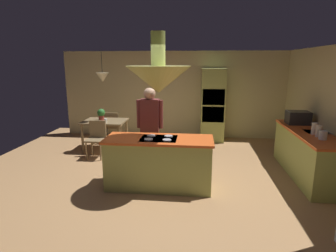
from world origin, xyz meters
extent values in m
plane|color=#AD7F51|center=(0.00, 0.00, 0.00)|extent=(8.16, 8.16, 0.00)
cube|color=beige|center=(0.00, 3.45, 1.27)|extent=(6.80, 0.10, 2.55)
cube|color=#A8B259|center=(0.00, -0.20, 0.44)|extent=(1.86, 0.71, 0.87)
cube|color=#E05B23|center=(0.00, -0.20, 0.89)|extent=(1.92, 0.77, 0.04)
cube|color=black|center=(0.00, -0.20, 0.91)|extent=(0.64, 0.52, 0.01)
cylinder|color=#B2B2B7|center=(-0.16, -0.33, 0.92)|extent=(0.15, 0.15, 0.02)
cylinder|color=#B2B2B7|center=(0.16, -0.33, 0.92)|extent=(0.15, 0.15, 0.02)
cylinder|color=#B2B2B7|center=(-0.16, -0.07, 0.92)|extent=(0.15, 0.15, 0.02)
cylinder|color=#B2B2B7|center=(0.16, -0.07, 0.92)|extent=(0.15, 0.15, 0.02)
cube|color=#A8B259|center=(2.84, 0.60, 0.44)|extent=(0.62, 2.30, 0.87)
cube|color=#E05B23|center=(2.84, 0.60, 0.89)|extent=(0.66, 2.34, 0.04)
cube|color=#B2B2B7|center=(3.00, 0.60, 0.83)|extent=(0.48, 0.36, 0.16)
cube|color=#A8B259|center=(1.10, 3.05, 1.03)|extent=(0.66, 0.62, 2.06)
cube|color=black|center=(1.10, 2.76, 1.30)|extent=(0.60, 0.04, 0.44)
cube|color=black|center=(1.10, 2.76, 0.82)|extent=(0.60, 0.04, 0.44)
cube|color=olive|center=(-1.70, 1.90, 0.74)|extent=(1.07, 0.82, 0.04)
cylinder|color=olive|center=(-2.18, 1.55, 0.36)|extent=(0.06, 0.06, 0.72)
cylinder|color=olive|center=(-1.22, 1.55, 0.36)|extent=(0.06, 0.06, 0.72)
cylinder|color=olive|center=(-2.18, 2.25, 0.36)|extent=(0.06, 0.06, 0.72)
cylinder|color=olive|center=(-1.22, 2.25, 0.36)|extent=(0.06, 0.06, 0.72)
cylinder|color=tan|center=(-0.36, 0.45, 0.43)|extent=(0.14, 0.14, 0.86)
cylinder|color=tan|center=(-0.18, 0.45, 0.43)|extent=(0.14, 0.14, 0.86)
cube|color=brown|center=(-0.27, 0.45, 1.19)|extent=(0.36, 0.22, 0.66)
cylinder|color=brown|center=(-0.49, 0.45, 1.22)|extent=(0.09, 0.09, 0.56)
cylinder|color=brown|center=(-0.05, 0.45, 1.22)|extent=(0.09, 0.09, 0.56)
sphere|color=tan|center=(-0.27, 0.45, 1.62)|extent=(0.23, 0.23, 0.23)
cone|color=#A8B259|center=(0.00, -0.20, 1.94)|extent=(1.10, 1.10, 0.45)
cylinder|color=#A8B259|center=(0.00, -0.20, 2.44)|extent=(0.24, 0.24, 0.55)
cone|color=beige|center=(-1.70, 1.90, 1.86)|extent=(0.32, 0.32, 0.22)
cylinder|color=black|center=(-1.70, 1.90, 2.27)|extent=(0.01, 0.01, 0.60)
cube|color=olive|center=(-1.70, 1.19, 0.44)|extent=(0.40, 0.40, 0.04)
cube|color=olive|center=(-1.70, 1.37, 0.66)|extent=(0.40, 0.04, 0.42)
cylinder|color=olive|center=(-1.87, 1.02, 0.21)|extent=(0.04, 0.04, 0.43)
cylinder|color=olive|center=(-1.53, 1.02, 0.21)|extent=(0.04, 0.04, 0.43)
cylinder|color=olive|center=(-1.87, 1.36, 0.21)|extent=(0.04, 0.04, 0.43)
cylinder|color=olive|center=(-1.53, 1.36, 0.21)|extent=(0.04, 0.04, 0.43)
cube|color=olive|center=(-1.70, 2.61, 0.44)|extent=(0.40, 0.40, 0.04)
cube|color=olive|center=(-1.70, 2.43, 0.66)|extent=(0.40, 0.04, 0.42)
cylinder|color=olive|center=(-1.53, 2.78, 0.21)|extent=(0.04, 0.04, 0.43)
cylinder|color=olive|center=(-1.87, 2.78, 0.21)|extent=(0.04, 0.04, 0.43)
cylinder|color=olive|center=(-1.53, 2.44, 0.21)|extent=(0.04, 0.04, 0.43)
cylinder|color=olive|center=(-1.87, 2.44, 0.21)|extent=(0.04, 0.04, 0.43)
cylinder|color=#99382D|center=(-1.80, 1.94, 0.82)|extent=(0.14, 0.14, 0.12)
sphere|color=#2D722D|center=(-1.80, 1.94, 0.96)|extent=(0.20, 0.20, 0.20)
cylinder|color=white|center=(-1.60, 1.69, 0.81)|extent=(0.07, 0.07, 0.09)
cylinder|color=silver|center=(2.84, 0.02, 0.99)|extent=(0.13, 0.13, 0.15)
cylinder|color=silver|center=(2.84, 0.20, 1.02)|extent=(0.10, 0.10, 0.21)
cylinder|color=silver|center=(2.84, 0.38, 1.02)|extent=(0.11, 0.11, 0.22)
cube|color=#232326|center=(2.84, 1.29, 1.05)|extent=(0.46, 0.36, 0.28)
camera|label=1|loc=(0.67, -4.89, 2.21)|focal=29.75mm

